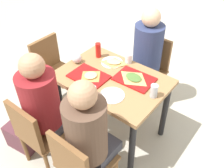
% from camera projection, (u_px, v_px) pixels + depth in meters
% --- Properties ---
extents(ground_plane, '(10.00, 10.00, 0.02)m').
position_uv_depth(ground_plane, '(112.00, 131.00, 2.86)').
color(ground_plane, '#B2AD9E').
extents(main_table, '(1.04, 0.72, 0.76)m').
position_uv_depth(main_table, '(112.00, 87.00, 2.45)').
color(main_table, '#9E7247').
rests_on(main_table, ground_plane).
extents(chair_near_left, '(0.40, 0.40, 0.83)m').
position_uv_depth(chair_near_left, '(37.00, 132.00, 2.22)').
color(chair_near_left, brown).
rests_on(chair_near_left, ground_plane).
extents(chair_near_right, '(0.40, 0.40, 0.83)m').
position_uv_depth(chair_near_right, '(80.00, 164.00, 1.97)').
color(chair_near_right, brown).
rests_on(chair_near_right, ground_plane).
extents(chair_far_side, '(0.40, 0.40, 0.83)m').
position_uv_depth(chair_far_side, '(150.00, 66.00, 3.00)').
color(chair_far_side, brown).
rests_on(chair_far_side, ground_plane).
extents(chair_left_end, '(0.40, 0.40, 0.83)m').
position_uv_depth(chair_left_end, '(52.00, 67.00, 2.98)').
color(chair_left_end, brown).
rests_on(chair_left_end, ground_plane).
extents(person_in_red, '(0.32, 0.42, 1.24)m').
position_uv_depth(person_in_red, '(45.00, 103.00, 2.15)').
color(person_in_red, '#383842').
rests_on(person_in_red, ground_plane).
extents(person_in_brown_jacket, '(0.32, 0.42, 1.24)m').
position_uv_depth(person_in_brown_jacket, '(90.00, 133.00, 1.90)').
color(person_in_brown_jacket, '#383842').
rests_on(person_in_brown_jacket, ground_plane).
extents(person_far_side, '(0.32, 0.42, 1.24)m').
position_uv_depth(person_far_side, '(146.00, 54.00, 2.76)').
color(person_far_side, '#383842').
rests_on(person_far_side, ground_plane).
extents(tray_red_near, '(0.36, 0.26, 0.02)m').
position_uv_depth(tray_red_near, '(89.00, 76.00, 2.38)').
color(tray_red_near, '#B21414').
rests_on(tray_red_near, main_table).
extents(tray_red_far, '(0.37, 0.27, 0.02)m').
position_uv_depth(tray_red_far, '(134.00, 79.00, 2.35)').
color(tray_red_far, '#B21414').
rests_on(tray_red_far, main_table).
extents(paper_plate_center, '(0.22, 0.22, 0.01)m').
position_uv_depth(paper_plate_center, '(112.00, 62.00, 2.57)').
color(paper_plate_center, white).
rests_on(paper_plate_center, main_table).
extents(paper_plate_near_edge, '(0.22, 0.22, 0.01)m').
position_uv_depth(paper_plate_near_edge, '(112.00, 95.00, 2.18)').
color(paper_plate_near_edge, white).
rests_on(paper_plate_near_edge, main_table).
extents(pizza_slice_a, '(0.19, 0.19, 0.02)m').
position_uv_depth(pizza_slice_a, '(91.00, 76.00, 2.36)').
color(pizza_slice_a, '#C68C47').
rests_on(pizza_slice_a, tray_red_near).
extents(pizza_slice_b, '(0.25, 0.20, 0.02)m').
position_uv_depth(pizza_slice_b, '(134.00, 78.00, 2.33)').
color(pizza_slice_b, '#DBAD60').
rests_on(pizza_slice_b, tray_red_far).
extents(pizza_slice_c, '(0.25, 0.22, 0.02)m').
position_uv_depth(pizza_slice_c, '(114.00, 62.00, 2.54)').
color(pizza_slice_c, tan).
rests_on(pizza_slice_c, paper_plate_center).
extents(plastic_cup_a, '(0.07, 0.07, 0.10)m').
position_uv_depth(plastic_cup_a, '(129.00, 58.00, 2.54)').
color(plastic_cup_a, white).
rests_on(plastic_cup_a, main_table).
extents(plastic_cup_b, '(0.07, 0.07, 0.10)m').
position_uv_depth(plastic_cup_b, '(92.00, 92.00, 2.14)').
color(plastic_cup_b, white).
rests_on(plastic_cup_b, main_table).
extents(soda_can, '(0.07, 0.07, 0.12)m').
position_uv_depth(soda_can, '(154.00, 91.00, 2.13)').
color(soda_can, '#B7BCC6').
rests_on(soda_can, main_table).
extents(condiment_bottle, '(0.06, 0.06, 0.16)m').
position_uv_depth(condiment_bottle, '(98.00, 50.00, 2.60)').
color(condiment_bottle, red).
rests_on(condiment_bottle, main_table).
extents(foil_bundle, '(0.10, 0.10, 0.10)m').
position_uv_depth(foil_bundle, '(77.00, 58.00, 2.54)').
color(foil_bundle, silver).
rests_on(foil_bundle, main_table).
extents(handbag, '(0.34, 0.21, 0.28)m').
position_uv_depth(handbag, '(21.00, 138.00, 2.60)').
color(handbag, '#592D38').
rests_on(handbag, ground_plane).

